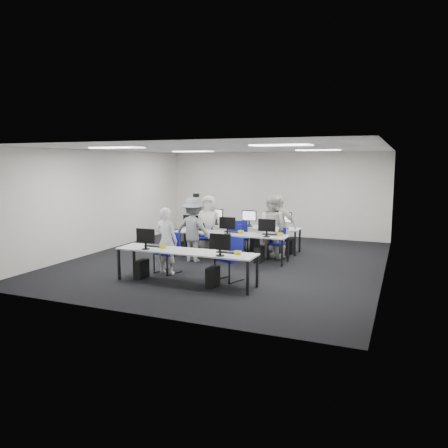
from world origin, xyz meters
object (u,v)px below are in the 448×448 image
at_px(chair_4, 277,249).
at_px(student_2, 209,224).
at_px(chair_5, 200,241).
at_px(student_0, 166,241).
at_px(chair_3, 240,244).
at_px(photographer, 193,230).
at_px(desk_mid, 230,235).
at_px(student_1, 272,227).
at_px(chair_1, 229,267).
at_px(desk_front, 186,253).
at_px(chair_0, 168,260).
at_px(chair_7, 272,246).
at_px(student_3, 278,226).
at_px(chair_6, 237,244).
at_px(chair_2, 205,244).

xyz_separation_m(chair_4, student_2, (-2.18, 0.27, 0.56)).
xyz_separation_m(chair_5, student_0, (0.45, -2.79, 0.52)).
relative_size(chair_3, photographer, 0.56).
bearing_deg(desk_mid, student_1, 33.08).
xyz_separation_m(chair_1, student_1, (0.19, 2.65, 0.57)).
height_order(desk_front, student_0, student_0).
height_order(desk_front, chair_0, chair_0).
height_order(student_2, photographer, photographer).
xyz_separation_m(chair_5, photographer, (0.46, -1.37, 0.58)).
bearing_deg(chair_7, desk_front, -109.20).
bearing_deg(student_3, student_2, -176.10).
bearing_deg(desk_mid, chair_1, -68.32).
height_order(chair_0, chair_1, chair_1).
bearing_deg(chair_6, chair_7, 1.92).
height_order(chair_5, student_2, student_2).
bearing_deg(chair_7, chair_0, -126.04).
relative_size(chair_2, chair_3, 0.88).
relative_size(desk_mid, chair_3, 3.31).
bearing_deg(photographer, student_2, -81.81).
xyz_separation_m(student_0, student_3, (1.95, 2.82, 0.08)).
bearing_deg(chair_0, desk_front, -24.74).
bearing_deg(desk_mid, chair_7, 45.29).
xyz_separation_m(desk_front, photographer, (-0.81, 2.00, 0.18)).
height_order(desk_front, chair_5, chair_5).
distance_m(desk_front, chair_5, 3.63).
distance_m(desk_front, chair_7, 3.67).
relative_size(desk_mid, chair_7, 3.71).
bearing_deg(student_2, photographer, -90.96).
height_order(chair_0, chair_7, chair_0).
bearing_deg(chair_1, chair_3, 125.61).
height_order(chair_4, photographer, photographer).
distance_m(chair_7, student_1, 0.67).
bearing_deg(photographer, chair_2, -79.35).
height_order(chair_1, student_3, student_3).
distance_m(chair_0, chair_1, 1.63).
xyz_separation_m(desk_front, student_0, (-0.82, 0.58, 0.12)).
height_order(chair_3, chair_5, chair_3).
relative_size(chair_1, student_1, 0.55).
height_order(chair_6, student_2, student_2).
bearing_deg(chair_0, chair_4, 64.34).
relative_size(chair_0, chair_5, 1.10).
bearing_deg(desk_front, chair_4, 69.25).
xyz_separation_m(chair_6, photographer, (-0.71, -1.39, 0.57)).
xyz_separation_m(student_0, student_1, (1.80, 2.66, 0.08)).
bearing_deg(chair_6, chair_2, -168.96).
relative_size(student_1, student_3, 1.00).
xyz_separation_m(desk_mid, photographer, (-0.81, -0.60, 0.18)).
bearing_deg(chair_7, chair_4, -62.10).
xyz_separation_m(desk_front, chair_6, (-0.10, 3.39, -0.40)).
bearing_deg(chair_3, chair_7, -2.74).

